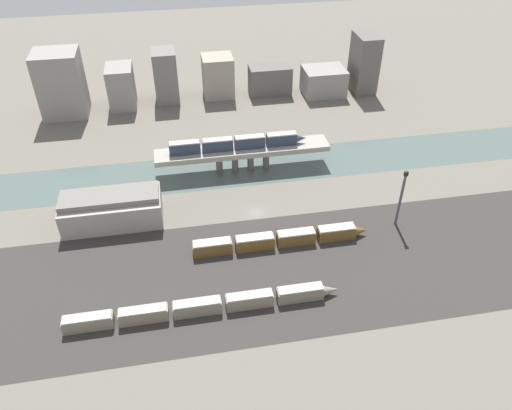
{
  "coord_description": "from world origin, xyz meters",
  "views": [
    {
      "loc": [
        -19.5,
        -108.78,
        87.18
      ],
      "look_at": [
        0.0,
        -0.43,
        3.01
      ],
      "focal_mm": 35.0,
      "sensor_mm": 36.0,
      "label": 1
    }
  ],
  "objects_px": {
    "train_yard_mid": "(280,239)",
    "warehouse_building": "(112,208)",
    "signal_tower": "(401,198)",
    "train_on_bridge": "(237,143)",
    "train_yard_near": "(203,306)"
  },
  "relations": [
    {
      "from": "train_on_bridge",
      "to": "signal_tower",
      "type": "xyz_separation_m",
      "value": [
        38.53,
        -34.79,
        -0.67
      ]
    },
    {
      "from": "train_on_bridge",
      "to": "warehouse_building",
      "type": "xyz_separation_m",
      "value": [
        -37.43,
        -19.77,
        -5.14
      ]
    },
    {
      "from": "train_on_bridge",
      "to": "train_yard_near",
      "type": "relative_size",
      "value": 0.69
    },
    {
      "from": "train_on_bridge",
      "to": "warehouse_building",
      "type": "bearing_deg",
      "value": -152.16
    },
    {
      "from": "warehouse_building",
      "to": "train_yard_near",
      "type": "bearing_deg",
      "value": -59.96
    },
    {
      "from": "train_on_bridge",
      "to": "train_yard_mid",
      "type": "bearing_deg",
      "value": -81.52
    },
    {
      "from": "warehouse_building",
      "to": "signal_tower",
      "type": "xyz_separation_m",
      "value": [
        75.96,
        -15.02,
        4.47
      ]
    },
    {
      "from": "train_yard_mid",
      "to": "signal_tower",
      "type": "bearing_deg",
      "value": 4.76
    },
    {
      "from": "train_on_bridge",
      "to": "train_yard_mid",
      "type": "relative_size",
      "value": 0.92
    },
    {
      "from": "warehouse_building",
      "to": "train_on_bridge",
      "type": "bearing_deg",
      "value": 27.84
    },
    {
      "from": "train_on_bridge",
      "to": "train_yard_near",
      "type": "xyz_separation_m",
      "value": [
        -16.17,
        -56.53,
        -7.7
      ]
    },
    {
      "from": "train_on_bridge",
      "to": "warehouse_building",
      "type": "relative_size",
      "value": 1.6
    },
    {
      "from": "train_on_bridge",
      "to": "signal_tower",
      "type": "bearing_deg",
      "value": -42.08
    },
    {
      "from": "train_yard_mid",
      "to": "warehouse_building",
      "type": "height_order",
      "value": "warehouse_building"
    },
    {
      "from": "train_yard_near",
      "to": "warehouse_building",
      "type": "bearing_deg",
      "value": 120.04
    }
  ]
}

